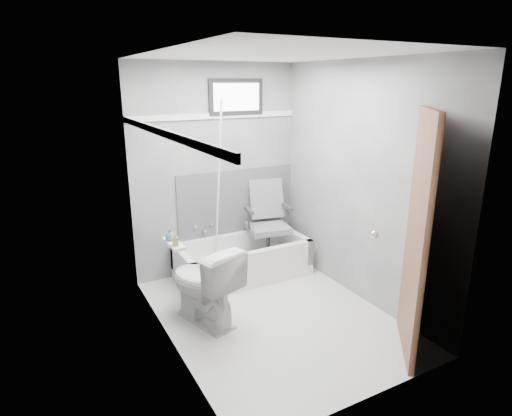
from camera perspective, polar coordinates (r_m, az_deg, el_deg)
floor at (r=4.29m, az=2.29°, el=-14.10°), size 2.60×2.60×0.00m
ceiling at (r=3.70m, az=2.74°, el=19.81°), size 2.60×2.60×0.00m
wall_back at (r=4.96m, az=-5.25°, el=4.97°), size 2.00×0.02×2.40m
wall_front at (r=2.84m, az=16.06°, el=-4.46°), size 2.00×0.02×2.40m
wall_left at (r=3.44m, az=-11.98°, el=-0.51°), size 0.02×2.60×2.40m
wall_right at (r=4.41m, az=13.75°, el=3.11°), size 0.02×2.60×2.40m
bathtub at (r=4.99m, az=-1.76°, el=-6.83°), size 1.50×0.70×0.42m
office_chair at (r=5.05m, az=1.65°, el=-1.89°), size 0.64×0.64×0.94m
toilet at (r=4.05m, az=-6.99°, el=-10.07°), size 0.64×0.87×0.76m
door at (r=3.64m, az=26.78°, el=-4.33°), size 0.78×0.78×2.00m
window at (r=4.95m, az=-2.68°, el=14.57°), size 0.66×0.04×0.40m
backerboard at (r=5.14m, az=-2.53°, el=0.86°), size 1.50×0.02×0.78m
trim_back at (r=4.86m, az=-5.38°, el=12.12°), size 2.00×0.02×0.06m
trim_left at (r=3.32m, az=-12.40°, el=9.81°), size 0.02×2.60×0.06m
pole at (r=4.74m, az=-5.05°, el=2.58°), size 0.02×0.30×1.93m
shelf at (r=3.61m, az=-10.90°, el=-4.67°), size 0.10×0.32×0.02m
soap_bottle_a at (r=3.51m, az=-10.72°, el=-4.12°), size 0.06×0.06×0.11m
soap_bottle_b at (r=3.64m, az=-11.39°, el=-3.52°), size 0.11×0.11×0.10m
faucet at (r=5.03m, az=-7.01°, el=-2.60°), size 0.26×0.10×0.16m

